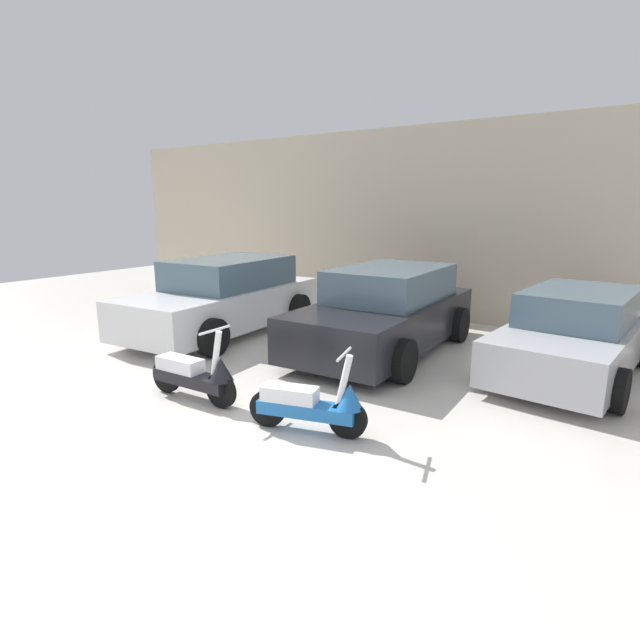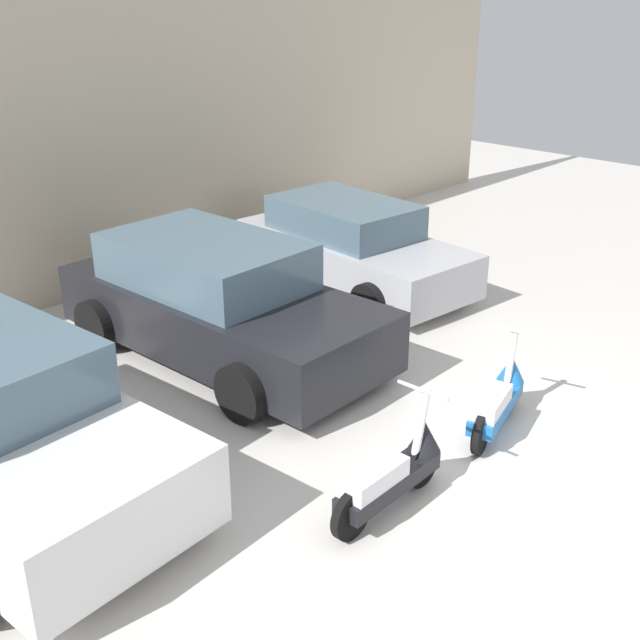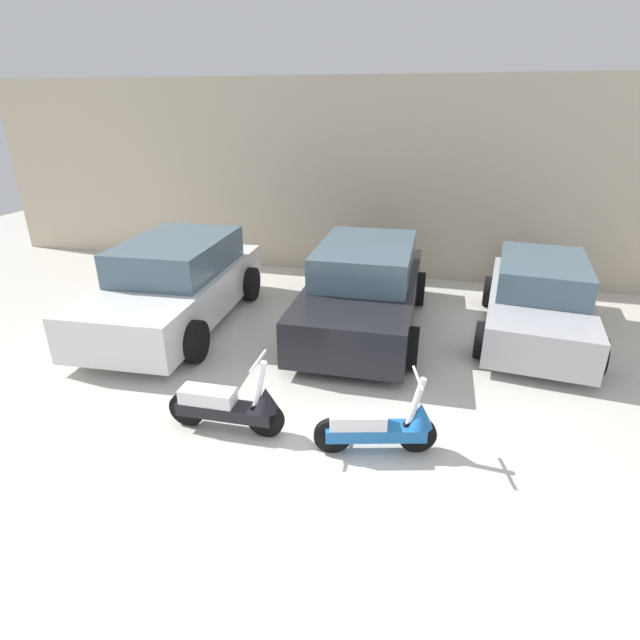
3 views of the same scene
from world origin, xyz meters
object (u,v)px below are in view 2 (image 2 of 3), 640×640
Objects in this scene: scooter_front_right at (498,398)px; car_rear_right at (351,247)px; scooter_front_left at (393,472)px; car_rear_center at (218,302)px.

car_rear_right reaches higher than scooter_front_right.
car_rear_right is at bearing 46.11° from scooter_front_right.
car_rear_center is (0.97, 3.49, 0.33)m from scooter_front_left.
scooter_front_left is 3.64m from car_rear_center.
car_rear_center is 1.11× the size of car_rear_right.
car_rear_center is 2.95m from car_rear_right.
scooter_front_left reaches higher than scooter_front_right.
car_rear_right reaches higher than scooter_front_left.
scooter_front_right is 3.54m from car_rear_center.
scooter_front_left is 5.53m from car_rear_right.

